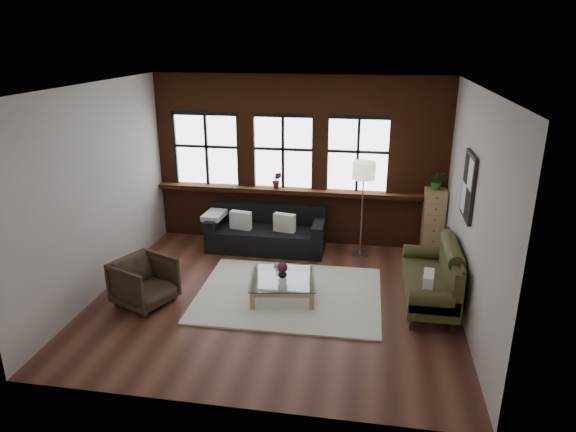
% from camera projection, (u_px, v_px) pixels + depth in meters
% --- Properties ---
extents(floor, '(5.50, 5.50, 0.00)m').
position_uv_depth(floor, '(275.00, 298.00, 7.94)').
color(floor, '#432218').
rests_on(floor, ground).
extents(ceiling, '(5.50, 5.50, 0.00)m').
position_uv_depth(ceiling, '(273.00, 86.00, 6.88)').
color(ceiling, white).
rests_on(ceiling, ground).
extents(wall_back, '(5.50, 0.00, 5.50)m').
position_uv_depth(wall_back, '(299.00, 161.00, 9.73)').
color(wall_back, '#B8B1AB').
rests_on(wall_back, ground).
extents(wall_front, '(5.50, 0.00, 5.50)m').
position_uv_depth(wall_front, '(227.00, 275.00, 5.08)').
color(wall_front, '#B8B1AB').
rests_on(wall_front, ground).
extents(wall_left, '(0.00, 5.00, 5.00)m').
position_uv_depth(wall_left, '(98.00, 191.00, 7.83)').
color(wall_left, '#B8B1AB').
rests_on(wall_left, ground).
extents(wall_right, '(0.00, 5.00, 5.00)m').
position_uv_depth(wall_right, '(472.00, 210.00, 6.98)').
color(wall_right, '#B8B1AB').
rests_on(wall_right, ground).
extents(brick_backwall, '(5.50, 0.12, 3.20)m').
position_uv_depth(brick_backwall, '(299.00, 161.00, 9.68)').
color(brick_backwall, '#502512').
rests_on(brick_backwall, floor).
extents(sill_ledge, '(5.50, 0.30, 0.08)m').
position_uv_depth(sill_ledge, '(298.00, 191.00, 9.78)').
color(sill_ledge, '#502512').
rests_on(sill_ledge, brick_backwall).
extents(window_left, '(1.38, 0.10, 1.50)m').
position_uv_depth(window_left, '(207.00, 150.00, 9.92)').
color(window_left, black).
rests_on(window_left, brick_backwall).
extents(window_mid, '(1.38, 0.10, 1.50)m').
position_uv_depth(window_mid, '(283.00, 153.00, 9.68)').
color(window_mid, black).
rests_on(window_mid, brick_backwall).
extents(window_right, '(1.38, 0.10, 1.50)m').
position_uv_depth(window_right, '(358.00, 156.00, 9.47)').
color(window_right, black).
rests_on(window_right, brick_backwall).
extents(wall_poster, '(0.05, 0.74, 0.94)m').
position_uv_depth(wall_poster, '(469.00, 186.00, 7.18)').
color(wall_poster, black).
rests_on(wall_poster, wall_right).
extents(shag_rug, '(2.86, 2.26, 0.03)m').
position_uv_depth(shag_rug, '(289.00, 294.00, 8.03)').
color(shag_rug, silver).
rests_on(shag_rug, floor).
extents(dark_sofa, '(2.18, 0.88, 0.79)m').
position_uv_depth(dark_sofa, '(266.00, 229.00, 9.66)').
color(dark_sofa, black).
rests_on(dark_sofa, floor).
extents(pillow_a, '(0.42, 0.21, 0.34)m').
position_uv_depth(pillow_a, '(241.00, 220.00, 9.57)').
color(pillow_a, silver).
rests_on(pillow_a, dark_sofa).
extents(pillow_b, '(0.42, 0.22, 0.34)m').
position_uv_depth(pillow_b, '(284.00, 223.00, 9.45)').
color(pillow_b, silver).
rests_on(pillow_b, dark_sofa).
extents(vintage_settee, '(0.81, 1.81, 0.97)m').
position_uv_depth(vintage_settee, '(429.00, 274.00, 7.63)').
color(vintage_settee, '#383619').
rests_on(vintage_settee, floor).
extents(pillow_settee, '(0.19, 0.40, 0.34)m').
position_uv_depth(pillow_settee, '(428.00, 284.00, 7.10)').
color(pillow_settee, silver).
rests_on(pillow_settee, vintage_settee).
extents(armchair, '(1.03, 1.02, 0.72)m').
position_uv_depth(armchair, '(144.00, 282.00, 7.67)').
color(armchair, black).
rests_on(armchair, floor).
extents(coffee_table, '(1.13, 1.13, 0.34)m').
position_uv_depth(coffee_table, '(283.00, 287.00, 7.95)').
color(coffee_table, tan).
rests_on(coffee_table, shag_rug).
extents(vase, '(0.14, 0.14, 0.14)m').
position_uv_depth(vase, '(283.00, 273.00, 7.87)').
color(vase, '#B2B2B2').
rests_on(vase, coffee_table).
extents(flowers, '(0.16, 0.16, 0.16)m').
position_uv_depth(flowers, '(282.00, 267.00, 7.84)').
color(flowers, '#521C2E').
rests_on(flowers, vase).
extents(drawer_chest, '(0.38, 0.38, 1.24)m').
position_uv_depth(drawer_chest, '(433.00, 222.00, 9.40)').
color(drawer_chest, tan).
rests_on(drawer_chest, floor).
extents(potted_plant_top, '(0.34, 0.30, 0.34)m').
position_uv_depth(potted_plant_top, '(437.00, 180.00, 9.14)').
color(potted_plant_top, '#2D5923').
rests_on(potted_plant_top, drawer_chest).
extents(floor_lamp, '(0.40, 0.40, 1.92)m').
position_uv_depth(floor_lamp, '(362.00, 206.00, 9.17)').
color(floor_lamp, '#A5A5A8').
rests_on(floor_lamp, floor).
extents(sill_plant, '(0.19, 0.15, 0.33)m').
position_uv_depth(sill_plant, '(277.00, 180.00, 9.75)').
color(sill_plant, '#521C2E').
rests_on(sill_plant, sill_ledge).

